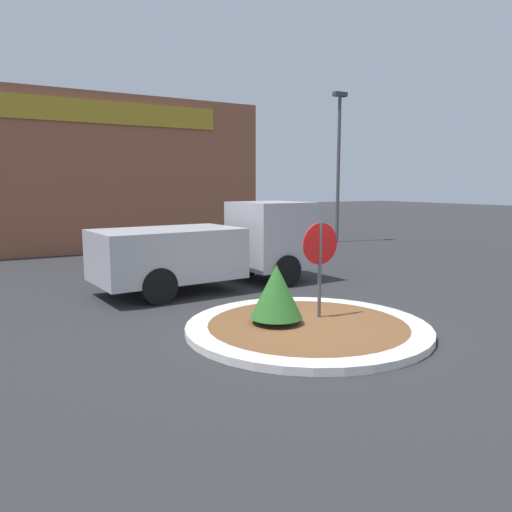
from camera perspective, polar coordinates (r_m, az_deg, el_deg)
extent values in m
plane|color=#2D2D30|center=(9.70, 5.88, -8.52)|extent=(120.00, 120.00, 0.00)
cylinder|color=silver|center=(9.68, 5.89, -8.13)|extent=(4.65, 4.65, 0.14)
cylinder|color=brown|center=(9.68, 5.89, -8.12)|extent=(3.82, 3.82, 0.14)
cylinder|color=#4C4C51|center=(10.00, 7.29, -1.99)|extent=(0.07, 0.07, 2.06)
cylinder|color=#B71414|center=(9.91, 7.35, 1.39)|extent=(0.83, 0.03, 0.83)
cylinder|color=brown|center=(9.66, 2.33, -7.34)|extent=(0.08, 0.08, 0.11)
cone|color=#2D6B28|center=(9.52, 2.35, -4.04)|extent=(1.01, 1.01, 1.03)
cube|color=#B2B2B7|center=(14.48, 1.70, 2.44)|extent=(2.07, 2.16, 1.90)
cube|color=#B2B2B7|center=(12.90, -10.12, 0.24)|extent=(3.76, 2.39, 1.28)
cube|color=black|center=(14.85, 3.83, 3.85)|extent=(0.17, 1.82, 0.66)
cylinder|color=black|center=(15.30, -1.02, -0.67)|extent=(0.89, 0.30, 0.88)
cylinder|color=black|center=(13.71, 3.48, -1.71)|extent=(0.89, 0.30, 0.88)
cylinder|color=black|center=(13.65, -14.29, -1.99)|extent=(0.89, 0.30, 0.88)
cylinder|color=black|center=(11.85, -11.04, -3.40)|extent=(0.89, 0.30, 0.88)
cube|color=#93563D|center=(24.30, -19.38, 8.75)|extent=(14.92, 6.00, 6.48)
cube|color=#B28E23|center=(21.53, -18.11, 15.45)|extent=(10.44, 0.08, 0.90)
cylinder|color=#4C4C51|center=(24.83, 9.38, 9.55)|extent=(0.16, 0.16, 6.90)
cube|color=#38383D|center=(25.18, 9.58, 17.76)|extent=(0.70, 0.30, 0.20)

